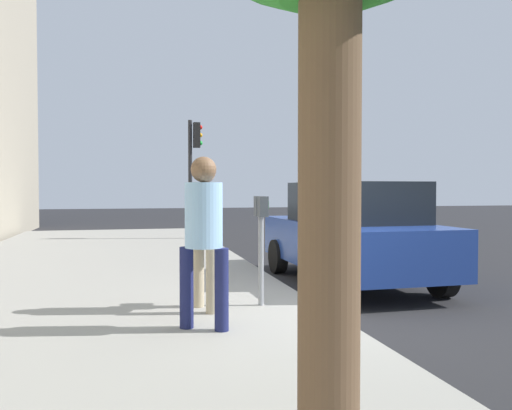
{
  "coord_description": "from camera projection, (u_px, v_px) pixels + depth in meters",
  "views": [
    {
      "loc": [
        -6.24,
        2.38,
        1.65
      ],
      "look_at": [
        0.52,
        0.76,
        1.44
      ],
      "focal_mm": 37.0,
      "sensor_mm": 36.0,
      "label": 1
    }
  ],
  "objects": [
    {
      "name": "ground_plane",
      "position": [
        324.0,
        319.0,
        6.67
      ],
      "size": [
        80.0,
        80.0,
        0.0
      ],
      "primitive_type": "plane",
      "color": "#232326",
      "rests_on": "ground"
    },
    {
      "name": "pedestrian_bystander",
      "position": [
        204.0,
        227.0,
        5.61
      ],
      "size": [
        0.4,
        0.5,
        1.85
      ],
      "rotation": [
        0.0,
        0.0,
        -0.52
      ],
      "color": "#191E4C",
      "rests_on": "sidewalk_slab"
    },
    {
      "name": "traffic_signal",
      "position": [
        193.0,
        159.0,
        16.06
      ],
      "size": [
        0.24,
        0.44,
        3.6
      ],
      "color": "black",
      "rests_on": "sidewalk_slab"
    },
    {
      "name": "parked_sedan_near",
      "position": [
        351.0,
        233.0,
        9.14
      ],
      "size": [
        4.43,
        2.03,
        1.77
      ],
      "color": "navy",
      "rests_on": "ground_plane"
    },
    {
      "name": "sidewalk_slab",
      "position": [
        74.0,
        328.0,
        5.97
      ],
      "size": [
        28.0,
        6.0,
        0.15
      ],
      "primitive_type": "cube",
      "color": "gray",
      "rests_on": "ground_plane"
    },
    {
      "name": "pedestrian_at_meter",
      "position": [
        205.0,
        221.0,
        6.51
      ],
      "size": [
        0.54,
        0.4,
        1.85
      ],
      "rotation": [
        0.0,
        0.0,
        -1.27
      ],
      "color": "tan",
      "rests_on": "sidewalk_slab"
    },
    {
      "name": "parking_meter",
      "position": [
        261.0,
        227.0,
        6.78
      ],
      "size": [
        0.36,
        0.12,
        1.41
      ],
      "color": "gray",
      "rests_on": "sidewalk_slab"
    }
  ]
}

